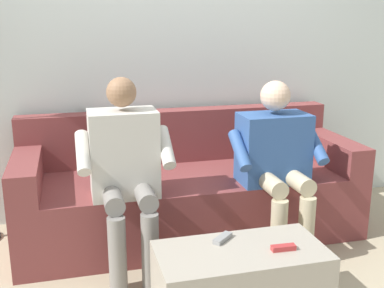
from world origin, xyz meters
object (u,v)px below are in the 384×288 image
object	(u,v)px
person_right_seated	(125,164)
remote_red	(283,248)
remote_gray	(223,238)
coffee_table	(240,283)
person_left_seated	(276,156)
couch	(188,192)

from	to	relation	value
person_right_seated	remote_red	bearing A→B (deg)	132.87
person_right_seated	remote_gray	world-z (taller)	person_right_seated
coffee_table	remote_red	xyz separation A→B (m)	(-0.20, 0.06, 0.20)
coffee_table	person_right_seated	size ratio (longest dim) A/B	0.73
remote_gray	person_left_seated	bearing A→B (deg)	-176.07
remote_gray	remote_red	size ratio (longest dim) A/B	1.09
coffee_table	person_left_seated	bearing A→B (deg)	-125.56
couch	remote_red	size ratio (longest dim) A/B	19.04
coffee_table	person_right_seated	distance (m)	0.94
couch	person_left_seated	bearing A→B (deg)	141.03
person_right_seated	remote_gray	size ratio (longest dim) A/B	8.75
couch	person_left_seated	distance (m)	0.70
couch	person_right_seated	xyz separation A→B (m)	(0.47, 0.38, 0.36)
person_left_seated	couch	bearing A→B (deg)	-38.97
coffee_table	person_right_seated	bearing A→B (deg)	-54.44
person_left_seated	remote_red	distance (m)	0.81
couch	remote_gray	world-z (taller)	couch
remote_gray	couch	bearing A→B (deg)	-135.39
person_right_seated	coffee_table	bearing A→B (deg)	125.56
remote_red	couch	bearing A→B (deg)	102.57
person_right_seated	remote_red	size ratio (longest dim) A/B	9.53
coffee_table	remote_red	bearing A→B (deg)	163.64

